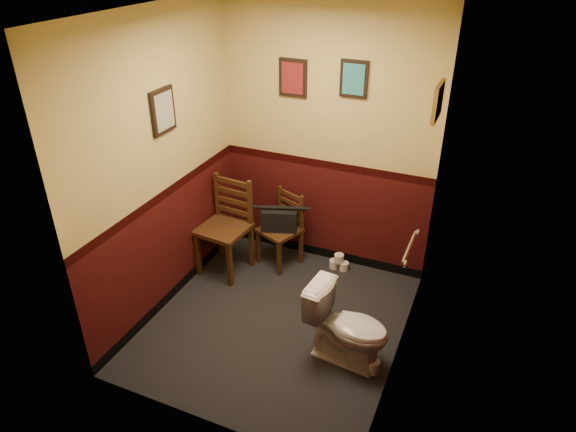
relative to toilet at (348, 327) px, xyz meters
name	(u,v)px	position (x,y,z in m)	size (l,w,h in m)	color
floor	(277,322)	(-0.72, 0.19, -0.34)	(2.20, 2.40, 0.00)	black
ceiling	(273,12)	(-0.72, 0.19, 2.36)	(2.20, 2.40, 0.00)	silver
wall_back	(326,142)	(-0.72, 1.39, 1.01)	(2.20, 2.70, 0.00)	#3B0D0D
wall_front	(194,273)	(-0.72, -1.01, 1.01)	(2.20, 2.70, 0.00)	#3B0D0D
wall_left	(161,170)	(-1.82, 0.19, 1.01)	(2.40, 2.70, 0.00)	#3B0D0D
wall_right	(413,219)	(0.38, 0.19, 1.01)	(2.40, 2.70, 0.00)	#3B0D0D
grab_bar	(410,247)	(0.35, 0.44, 0.61)	(0.05, 0.56, 0.06)	silver
framed_print_back_a	(293,78)	(-1.07, 1.37, 1.61)	(0.28, 0.04, 0.36)	black
framed_print_back_b	(354,79)	(-0.47, 1.37, 1.66)	(0.26, 0.04, 0.34)	black
framed_print_left	(163,111)	(-1.80, 0.29, 1.51)	(0.04, 0.30, 0.38)	black
framed_print_right	(438,101)	(0.36, 0.79, 1.71)	(0.04, 0.34, 0.28)	olive
toilet	(348,327)	(0.00, 0.00, 0.00)	(0.39, 0.70, 0.68)	white
toilet_brush	(373,365)	(0.25, -0.06, -0.27)	(0.11, 0.11, 0.41)	silver
chair_left	(226,227)	(-1.57, 0.78, 0.16)	(0.51, 0.51, 1.01)	#452914
chair_right	(282,229)	(-1.09, 1.12, 0.07)	(0.49, 0.49, 0.81)	#452914
handbag	(279,219)	(-1.10, 1.09, 0.20)	(0.41, 0.29, 0.27)	black
tp_stack	(339,263)	(-0.47, 1.23, -0.26)	(0.21, 0.11, 0.18)	silver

